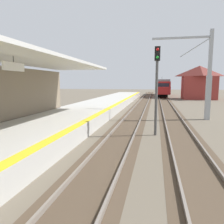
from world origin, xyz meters
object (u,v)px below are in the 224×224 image
(approaching_train, at_px, (162,87))
(rail_signal_post, at_px, (157,82))
(distant_trackside_house, at_px, (199,82))
(catenary_pylon_far_side, at_px, (205,77))

(approaching_train, xyz_separation_m, rail_signal_post, (-1.47, -41.05, 1.02))
(approaching_train, relative_size, distant_trackside_house, 2.97)
(approaching_train, distance_m, rail_signal_post, 41.09)
(rail_signal_post, distance_m, distant_trackside_house, 32.33)
(approaching_train, bearing_deg, catenary_pylon_far_side, -85.75)
(approaching_train, xyz_separation_m, catenary_pylon_far_side, (2.56, -34.48, 1.43))
(rail_signal_post, bearing_deg, approaching_train, 87.94)
(rail_signal_post, xyz_separation_m, catenary_pylon_far_side, (4.04, 6.58, 0.41))
(approaching_train, bearing_deg, distant_trackside_house, -55.81)
(rail_signal_post, bearing_deg, distant_trackside_house, 75.49)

